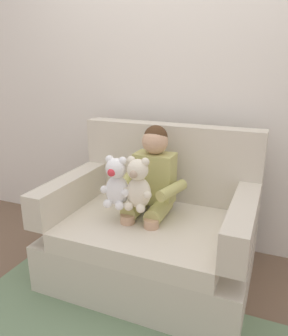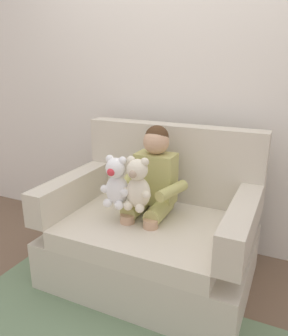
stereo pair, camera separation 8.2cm
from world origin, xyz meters
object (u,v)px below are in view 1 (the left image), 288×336
(armchair, at_px, (153,232))
(plush_white, at_px, (116,183))
(seated_child, at_px, (151,183))
(plush_cream, at_px, (138,185))

(armchair, bearing_deg, plush_white, -134.58)
(armchair, xyz_separation_m, seated_child, (-0.03, 0.03, 0.34))
(armchair, xyz_separation_m, plush_white, (-0.17, -0.18, 0.39))
(armchair, relative_size, seated_child, 1.57)
(armchair, distance_m, plush_cream, 0.43)
(seated_child, height_order, plush_cream, seated_child)
(plush_white, bearing_deg, seated_child, 44.70)
(seated_child, xyz_separation_m, plush_cream, (-0.01, -0.19, 0.05))
(armchair, relative_size, plush_cream, 3.93)
(seated_child, bearing_deg, plush_cream, -88.03)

